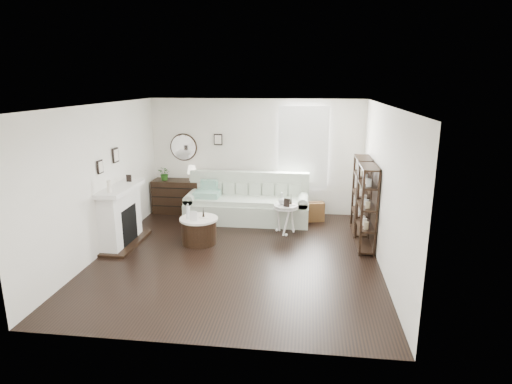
# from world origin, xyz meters

# --- Properties ---
(room) EXTENTS (5.50, 5.50, 5.50)m
(room) POSITION_xyz_m (0.73, 2.70, 1.60)
(room) COLOR black
(room) RESTS_ON ground
(fireplace) EXTENTS (0.50, 1.40, 1.84)m
(fireplace) POSITION_xyz_m (-2.32, 0.30, 0.54)
(fireplace) COLOR white
(fireplace) RESTS_ON ground
(shelf_unit_far) EXTENTS (0.30, 0.80, 1.60)m
(shelf_unit_far) POSITION_xyz_m (2.33, 1.55, 0.80)
(shelf_unit_far) COLOR black
(shelf_unit_far) RESTS_ON ground
(shelf_unit_near) EXTENTS (0.30, 0.80, 1.60)m
(shelf_unit_near) POSITION_xyz_m (2.33, 0.65, 0.80)
(shelf_unit_near) COLOR black
(shelf_unit_near) RESTS_ON ground
(sofa) EXTENTS (2.75, 0.95, 1.07)m
(sofa) POSITION_xyz_m (-0.11, 2.08, 0.35)
(sofa) COLOR beige
(sofa) RESTS_ON ground
(quilt) EXTENTS (0.56, 0.47, 0.14)m
(quilt) POSITION_xyz_m (-1.01, 1.95, 0.62)
(quilt) COLOR #268D62
(quilt) RESTS_ON sofa
(suitcase) EXTENTS (0.69, 0.37, 0.44)m
(suitcase) POSITION_xyz_m (1.29, 2.17, 0.22)
(suitcase) COLOR brown
(suitcase) RESTS_ON ground
(dresser) EXTENTS (1.20, 0.51, 0.80)m
(dresser) POSITION_xyz_m (-1.84, 2.47, 0.40)
(dresser) COLOR black
(dresser) RESTS_ON ground
(table_lamp) EXTENTS (0.30, 0.30, 0.36)m
(table_lamp) POSITION_xyz_m (-1.50, 2.47, 0.98)
(table_lamp) COLOR white
(table_lamp) RESTS_ON dresser
(potted_plant) EXTENTS (0.36, 0.34, 0.32)m
(potted_plant) POSITION_xyz_m (-2.14, 2.42, 0.96)
(potted_plant) COLOR #275E1A
(potted_plant) RESTS_ON dresser
(drum_table) EXTENTS (0.74, 0.74, 0.52)m
(drum_table) POSITION_xyz_m (-0.85, 0.54, 0.26)
(drum_table) COLOR black
(drum_table) RESTS_ON ground
(pedestal_table) EXTENTS (0.51, 0.51, 0.62)m
(pedestal_table) POSITION_xyz_m (0.80, 1.30, 0.57)
(pedestal_table) COLOR white
(pedestal_table) RESTS_ON ground
(eiffel_drum) EXTENTS (0.13, 0.13, 0.18)m
(eiffel_drum) POSITION_xyz_m (-0.77, 0.59, 0.60)
(eiffel_drum) COLOR black
(eiffel_drum) RESTS_ON drum_table
(bottle_drum) EXTENTS (0.07, 0.07, 0.31)m
(bottle_drum) POSITION_xyz_m (-1.04, 0.46, 0.67)
(bottle_drum) COLOR silver
(bottle_drum) RESTS_ON drum_table
(card_frame_drum) EXTENTS (0.14, 0.06, 0.19)m
(card_frame_drum) POSITION_xyz_m (-0.90, 0.35, 0.61)
(card_frame_drum) COLOR silver
(card_frame_drum) RESTS_ON drum_table
(eiffel_ped) EXTENTS (0.12, 0.12, 0.20)m
(eiffel_ped) POSITION_xyz_m (0.90, 1.33, 0.72)
(eiffel_ped) COLOR black
(eiffel_ped) RESTS_ON pedestal_table
(flask_ped) EXTENTS (0.14, 0.14, 0.25)m
(flask_ped) POSITION_xyz_m (0.71, 1.32, 0.75)
(flask_ped) COLOR silver
(flask_ped) RESTS_ON pedestal_table
(card_frame_ped) EXTENTS (0.14, 0.09, 0.17)m
(card_frame_ped) POSITION_xyz_m (0.82, 1.17, 0.70)
(card_frame_ped) COLOR black
(card_frame_ped) RESTS_ON pedestal_table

